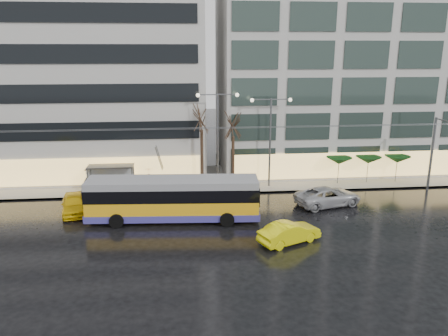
{
  "coord_description": "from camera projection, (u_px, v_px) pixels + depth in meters",
  "views": [
    {
      "loc": [
        -1.31,
        -29.34,
        13.02
      ],
      "look_at": [
        2.03,
        5.0,
        3.64
      ],
      "focal_mm": 35.0,
      "sensor_mm": 36.0,
      "label": 1
    }
  ],
  "objects": [
    {
      "name": "tree_b",
      "position": [
        233.0,
        122.0,
        41.12
      ],
      "size": [
        3.2,
        3.2,
        7.7
      ],
      "color": "black",
      "rests_on": "sidewalk"
    },
    {
      "name": "street_lamp_far",
      "position": [
        270.0,
        130.0,
        41.24
      ],
      "size": [
        3.96,
        0.36,
        8.53
      ],
      "color": "#595B60",
      "rests_on": "sidewalk"
    },
    {
      "name": "tree_a",
      "position": [
        201.0,
        116.0,
        40.46
      ],
      "size": [
        3.2,
        3.2,
        8.4
      ],
      "color": "black",
      "rests_on": "sidewalk"
    },
    {
      "name": "trolleybus",
      "position": [
        173.0,
        200.0,
        34.01
      ],
      "size": [
        13.44,
        5.57,
        6.16
      ],
      "color": "#F4AC15",
      "rests_on": "ground"
    },
    {
      "name": "taxi_b",
      "position": [
        289.0,
        233.0,
        30.27
      ],
      "size": [
        4.76,
        3.31,
        1.49
      ],
      "primitive_type": "imported",
      "rotation": [
        0.0,
        0.0,
        2.0
      ],
      "color": "#FFF60D",
      "rests_on": "ground"
    },
    {
      "name": "parasol_a",
      "position": [
        339.0,
        161.0,
        42.94
      ],
      "size": [
        2.5,
        2.5,
        2.65
      ],
      "color": "#595B60",
      "rests_on": "sidewalk"
    },
    {
      "name": "pedestrian_b",
      "position": [
        132.0,
        177.0,
        42.57
      ],
      "size": [
        0.88,
        0.73,
        1.65
      ],
      "color": "black",
      "rests_on": "sidewalk"
    },
    {
      "name": "parasol_c",
      "position": [
        397.0,
        159.0,
        43.5
      ],
      "size": [
        2.5,
        2.5,
        2.65
      ],
      "color": "#595B60",
      "rests_on": "sidewalk"
    },
    {
      "name": "sedan_silver",
      "position": [
        328.0,
        196.0,
        37.59
      ],
      "size": [
        6.31,
        4.1,
        1.61
      ],
      "primitive_type": "imported",
      "rotation": [
        0.0,
        0.0,
        1.83
      ],
      "color": "#ADAEB2",
      "rests_on": "ground"
    },
    {
      "name": "parasol_b",
      "position": [
        368.0,
        160.0,
        43.22
      ],
      "size": [
        2.5,
        2.5,
        2.65
      ],
      "color": "#595B60",
      "rests_on": "sidewalk"
    },
    {
      "name": "pedestrian_c",
      "position": [
        90.0,
        178.0,
        41.44
      ],
      "size": [
        1.21,
        0.86,
        2.11
      ],
      "color": "black",
      "rests_on": "sidewalk"
    },
    {
      "name": "sidewalk",
      "position": [
        215.0,
        179.0,
        45.32
      ],
      "size": [
        80.0,
        10.0,
        0.15
      ],
      "primitive_type": "cube",
      "color": "gray",
      "rests_on": "ground"
    },
    {
      "name": "bus_shelter",
      "position": [
        107.0,
        172.0,
        40.68
      ],
      "size": [
        4.2,
        1.6,
        2.51
      ],
      "color": "#595B60",
      "rests_on": "sidewalk"
    },
    {
      "name": "building_right",
      "position": [
        364.0,
        53.0,
        48.41
      ],
      "size": [
        32.0,
        14.0,
        25.0
      ],
      "primitive_type": "cube",
      "color": "#BBB9B3",
      "rests_on": "sidewalk"
    },
    {
      "name": "pedestrian_a",
      "position": [
        149.0,
        176.0,
        40.86
      ],
      "size": [
        1.26,
        1.27,
        2.19
      ],
      "color": "black",
      "rests_on": "sidewalk"
    },
    {
      "name": "kerb",
      "position": [
        220.0,
        194.0,
        40.57
      ],
      "size": [
        80.0,
        0.1,
        0.15
      ],
      "primitive_type": "cube",
      "color": "slate",
      "rests_on": "ground"
    },
    {
      "name": "street_lamp_near",
      "position": [
        218.0,
        128.0,
        40.7
      ],
      "size": [
        3.96,
        0.36,
        9.03
      ],
      "color": "#595B60",
      "rests_on": "sidewalk"
    },
    {
      "name": "taxi_a",
      "position": [
        74.0,
        204.0,
        35.8
      ],
      "size": [
        2.88,
        4.99,
        1.6
      ],
      "primitive_type": "imported",
      "rotation": [
        0.0,
        0.0,
        0.23
      ],
      "color": "yellow",
      "rests_on": "ground"
    },
    {
      "name": "ground",
      "position": [
        203.0,
        235.0,
        31.71
      ],
      "size": [
        140.0,
        140.0,
        0.0
      ],
      "primitive_type": "plane",
      "color": "black",
      "rests_on": "ground"
    },
    {
      "name": "building_left",
      "position": [
        39.0,
        68.0,
        45.55
      ],
      "size": [
        34.0,
        14.0,
        22.0
      ],
      "primitive_type": "cube",
      "color": "#BBB9B3",
      "rests_on": "sidewalk"
    },
    {
      "name": "catenary",
      "position": [
        209.0,
        153.0,
        38.31
      ],
      "size": [
        42.24,
        5.12,
        7.0
      ],
      "color": "#595B60",
      "rests_on": "ground"
    }
  ]
}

